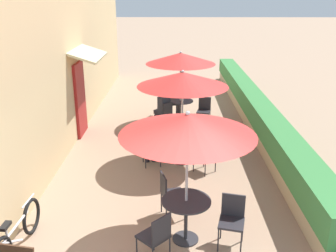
# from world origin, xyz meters

# --- Properties ---
(cafe_facade_wall) EXTENTS (0.98, 14.70, 4.20)m
(cafe_facade_wall) POSITION_xyz_m (-2.54, 7.22, 2.09)
(cafe_facade_wall) COLOR #D6B784
(cafe_facade_wall) RESTS_ON ground_plane
(planter_hedge) EXTENTS (0.60, 13.70, 1.01)m
(planter_hedge) POSITION_xyz_m (2.75, 7.25, 0.54)
(planter_hedge) COLOR tan
(planter_hedge) RESTS_ON ground_plane
(patio_table_near) EXTENTS (0.82, 0.82, 0.76)m
(patio_table_near) POSITION_xyz_m (0.48, 1.63, 0.56)
(patio_table_near) COLOR #28282D
(patio_table_near) RESTS_ON ground_plane
(patio_umbrella_near) EXTENTS (2.11, 2.11, 2.28)m
(patio_umbrella_near) POSITION_xyz_m (0.48, 1.63, 2.07)
(patio_umbrella_near) COLOR #B7B7BC
(patio_umbrella_near) RESTS_ON ground_plane
(cafe_chair_near_left) EXTENTS (0.48, 0.48, 0.87)m
(cafe_chair_near_left) POSITION_xyz_m (1.23, 1.52, 0.52)
(cafe_chair_near_left) COLOR #232328
(cafe_chair_near_left) RESTS_ON ground_plane
(cafe_chair_near_right) EXTENTS (0.50, 0.50, 0.87)m
(cafe_chair_near_right) POSITION_xyz_m (0.20, 2.32, 0.52)
(cafe_chair_near_right) COLOR #232328
(cafe_chair_near_right) RESTS_ON ground_plane
(cafe_chair_near_back) EXTENTS (0.57, 0.57, 0.87)m
(cafe_chair_near_back) POSITION_xyz_m (0.02, 1.03, 0.52)
(cafe_chair_near_back) COLOR #232328
(cafe_chair_near_back) RESTS_ON ground_plane
(patio_table_mid) EXTENTS (0.82, 0.82, 0.76)m
(patio_table_mid) POSITION_xyz_m (0.48, 4.71, 0.56)
(patio_table_mid) COLOR #28282D
(patio_table_mid) RESTS_ON ground_plane
(patio_umbrella_mid) EXTENTS (2.11, 2.11, 2.28)m
(patio_umbrella_mid) POSITION_xyz_m (0.48, 4.71, 2.07)
(patio_umbrella_mid) COLOR #B7B7BC
(patio_umbrella_mid) RESTS_ON ground_plane
(cafe_chair_mid_left) EXTENTS (0.57, 0.57, 0.87)m
(cafe_chair_mid_left) POSITION_xyz_m (1.05, 4.22, 0.52)
(cafe_chair_mid_left) COLOR #232328
(cafe_chair_mid_left) RESTS_ON ground_plane
(cafe_chair_mid_right) EXTENTS (0.50, 0.50, 0.87)m
(cafe_chair_mid_right) POSITION_xyz_m (0.62, 5.45, 0.52)
(cafe_chair_mid_right) COLOR #232328
(cafe_chair_mid_right) RESTS_ON ground_plane
(cafe_chair_mid_back) EXTENTS (0.48, 0.48, 0.87)m
(cafe_chair_mid_back) POSITION_xyz_m (-0.23, 4.46, 0.52)
(cafe_chair_mid_back) COLOR #232328
(cafe_chair_mid_back) RESTS_ON ground_plane
(seated_patron_mid_back) EXTENTS (0.41, 0.46, 1.25)m
(seated_patron_mid_back) POSITION_xyz_m (-0.25, 4.57, 0.69)
(seated_patron_mid_back) COLOR #23232D
(seated_patron_mid_back) RESTS_ON ground_plane
(coffee_cup_mid) EXTENTS (0.07, 0.07, 0.09)m
(coffee_cup_mid) POSITION_xyz_m (0.54, 4.55, 0.80)
(coffee_cup_mid) COLOR teal
(coffee_cup_mid) RESTS_ON patio_table_mid
(patio_table_far) EXTENTS (0.82, 0.82, 0.76)m
(patio_table_far) POSITION_xyz_m (0.49, 7.55, 0.56)
(patio_table_far) COLOR #28282D
(patio_table_far) RESTS_ON ground_plane
(patio_umbrella_far) EXTENTS (2.11, 2.11, 2.28)m
(patio_umbrella_far) POSITION_xyz_m (0.49, 7.55, 2.07)
(patio_umbrella_far) COLOR #B7B7BC
(patio_umbrella_far) RESTS_ON ground_plane
(cafe_chair_far_left) EXTENTS (0.48, 0.48, 0.87)m
(cafe_chair_far_left) POSITION_xyz_m (1.24, 7.45, 0.52)
(cafe_chair_far_left) COLOR #232328
(cafe_chair_far_left) RESTS_ON ground_plane
(cafe_chair_far_right) EXTENTS (0.50, 0.50, 0.87)m
(cafe_chair_far_right) POSITION_xyz_m (0.20, 8.24, 0.52)
(cafe_chair_far_right) COLOR #232328
(cafe_chair_far_right) RESTS_ON ground_plane
(seated_patron_far_right) EXTENTS (0.48, 0.42, 1.25)m
(seated_patron_far_right) POSITION_xyz_m (0.31, 8.27, 0.69)
(seated_patron_far_right) COLOR #23232D
(seated_patron_far_right) RESTS_ON ground_plane
(cafe_chair_far_back) EXTENTS (0.57, 0.57, 0.87)m
(cafe_chair_far_back) POSITION_xyz_m (0.04, 6.95, 0.52)
(cafe_chair_far_back) COLOR #232328
(cafe_chair_far_back) RESTS_ON ground_plane
(seated_patron_far_back) EXTENTS (0.51, 0.51, 1.25)m
(seated_patron_far_back) POSITION_xyz_m (-0.04, 7.03, 0.69)
(seated_patron_far_back) COLOR #23232D
(seated_patron_far_back) RESTS_ON ground_plane
(coffee_cup_far) EXTENTS (0.07, 0.07, 0.09)m
(coffee_cup_far) POSITION_xyz_m (0.56, 7.50, 0.80)
(coffee_cup_far) COLOR white
(coffee_cup_far) RESTS_ON patio_table_far
(bicycle_leaning) EXTENTS (0.16, 1.70, 0.71)m
(bicycle_leaning) POSITION_xyz_m (-2.20, 1.27, 0.33)
(bicycle_leaning) COLOR black
(bicycle_leaning) RESTS_ON ground_plane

